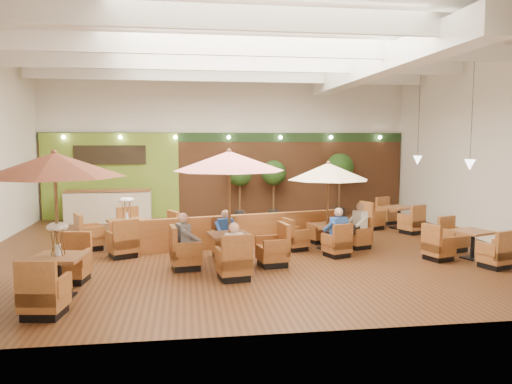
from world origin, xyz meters
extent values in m
plane|color=#381E0F|center=(0.00, 0.00, 0.00)|extent=(14.00, 14.00, 0.00)
cube|color=silver|center=(0.00, 6.00, 2.75)|extent=(14.00, 0.04, 5.50)
cube|color=silver|center=(0.00, -6.00, 2.75)|extent=(14.00, 0.04, 5.50)
cube|color=silver|center=(7.00, 0.00, 2.75)|extent=(0.04, 12.00, 5.50)
cube|color=white|center=(0.00, 0.00, 5.50)|extent=(14.00, 12.00, 0.04)
cube|color=brown|center=(0.00, 5.94, 1.60)|extent=(13.90, 0.10, 3.20)
cube|color=#1E3819|center=(0.00, 5.93, 3.05)|extent=(13.90, 0.12, 0.35)
cube|color=olive|center=(-4.40, 5.88, 1.60)|extent=(5.00, 0.08, 3.20)
cube|color=black|center=(-4.40, 5.80, 2.40)|extent=(2.60, 0.08, 0.70)
cube|color=white|center=(3.50, 0.00, 4.95)|extent=(0.60, 11.00, 0.60)
cube|color=white|center=(0.00, -4.00, 5.15)|extent=(13.60, 0.12, 0.45)
cube|color=white|center=(0.00, -1.30, 5.15)|extent=(13.60, 0.12, 0.45)
cube|color=white|center=(0.00, 1.30, 5.15)|extent=(13.60, 0.12, 0.45)
cube|color=white|center=(0.00, 4.00, 5.15)|extent=(13.60, 0.12, 0.45)
cylinder|color=black|center=(5.80, -1.00, 3.90)|extent=(0.01, 0.01, 3.20)
cone|color=white|center=(5.80, -1.00, 2.30)|extent=(0.28, 0.28, 0.28)
cylinder|color=black|center=(5.80, 2.00, 3.90)|extent=(0.01, 0.01, 3.20)
cone|color=white|center=(5.80, 2.00, 2.30)|extent=(0.28, 0.28, 0.28)
sphere|color=#FFEAC6|center=(-6.00, 5.70, 3.05)|extent=(0.14, 0.14, 0.14)
sphere|color=#FFEAC6|center=(-4.00, 5.70, 3.05)|extent=(0.14, 0.14, 0.14)
sphere|color=#FFEAC6|center=(-2.00, 5.70, 3.05)|extent=(0.14, 0.14, 0.14)
sphere|color=#FFEAC6|center=(0.00, 5.70, 3.05)|extent=(0.14, 0.14, 0.14)
sphere|color=#FFEAC6|center=(2.00, 5.70, 3.05)|extent=(0.14, 0.14, 0.14)
sphere|color=#FFEAC6|center=(4.00, 5.70, 3.05)|extent=(0.14, 0.14, 0.14)
sphere|color=#FFEAC6|center=(6.00, 5.70, 3.05)|extent=(0.14, 0.14, 0.14)
cube|color=beige|center=(-4.40, 5.10, 0.55)|extent=(3.00, 0.70, 1.10)
cube|color=brown|center=(-4.40, 5.10, 1.15)|extent=(3.00, 0.75, 0.06)
cube|color=brown|center=(-0.39, 0.22, 0.45)|extent=(6.40, 1.53, 0.90)
cube|color=brown|center=(-4.03, -3.69, 0.77)|extent=(1.04, 1.04, 0.06)
cylinder|color=black|center=(-4.03, -3.69, 0.40)|extent=(0.11, 0.11, 0.71)
cube|color=black|center=(-4.03, -3.69, 0.02)|extent=(0.55, 0.55, 0.04)
cube|color=brown|center=(-4.03, -4.71, 0.32)|extent=(0.76, 0.76, 0.34)
cube|color=brown|center=(-3.99, -4.99, 0.64)|extent=(0.67, 0.20, 0.75)
cube|color=brown|center=(-4.33, -4.67, 0.54)|extent=(0.17, 0.60, 0.30)
cube|color=brown|center=(-3.72, -4.76, 0.54)|extent=(0.17, 0.60, 0.30)
cube|color=black|center=(-4.03, -4.71, 0.08)|extent=(0.67, 0.67, 0.15)
cube|color=brown|center=(-4.03, -2.67, 0.32)|extent=(0.76, 0.76, 0.34)
cube|color=brown|center=(-4.07, -2.40, 0.64)|extent=(0.67, 0.20, 0.75)
cube|color=brown|center=(-3.72, -2.72, 0.54)|extent=(0.17, 0.60, 0.30)
cube|color=brown|center=(-4.33, -2.63, 0.54)|extent=(0.17, 0.60, 0.30)
cube|color=black|center=(-4.03, -2.67, 0.08)|extent=(0.67, 0.67, 0.15)
cylinder|color=brown|center=(-4.03, -3.69, 1.34)|extent=(0.06, 0.06, 2.69)
cone|color=#5B2A1A|center=(-4.03, -3.69, 2.51)|extent=(2.58, 2.58, 0.45)
sphere|color=brown|center=(-4.03, -3.69, 2.74)|extent=(0.10, 0.10, 0.10)
cylinder|color=silver|center=(-4.03, -3.69, 0.92)|extent=(0.10, 0.10, 0.22)
cube|color=brown|center=(-0.67, -1.93, 0.77)|extent=(1.03, 1.03, 0.06)
cylinder|color=black|center=(-0.67, -1.93, 0.39)|extent=(0.11, 0.11, 0.70)
cube|color=black|center=(-0.67, -1.93, 0.02)|extent=(0.55, 0.55, 0.04)
cube|color=brown|center=(-0.67, -2.94, 0.32)|extent=(0.75, 0.75, 0.34)
cube|color=brown|center=(-0.71, -3.21, 0.64)|extent=(0.67, 0.21, 0.74)
cube|color=brown|center=(-0.97, -2.99, 0.53)|extent=(0.18, 0.59, 0.30)
cube|color=brown|center=(-0.36, -2.89, 0.53)|extent=(0.18, 0.59, 0.30)
cube|color=black|center=(-0.67, -2.94, 0.07)|extent=(0.67, 0.67, 0.15)
cube|color=brown|center=(-0.67, -0.92, 0.32)|extent=(0.75, 0.75, 0.34)
cube|color=brown|center=(-0.62, -0.65, 0.64)|extent=(0.67, 0.21, 0.74)
cube|color=brown|center=(-0.36, -0.87, 0.53)|extent=(0.18, 0.59, 0.30)
cube|color=brown|center=(-0.97, -0.97, 0.53)|extent=(0.18, 0.59, 0.30)
cube|color=black|center=(-0.67, -0.92, 0.07)|extent=(0.67, 0.67, 0.15)
cube|color=brown|center=(-1.68, -1.93, 0.32)|extent=(0.75, 0.75, 0.34)
cube|color=brown|center=(-1.40, -1.97, 0.64)|extent=(0.21, 0.67, 0.74)
cube|color=brown|center=(-1.72, -1.62, 0.53)|extent=(0.59, 0.18, 0.30)
cube|color=brown|center=(-1.63, -2.23, 0.53)|extent=(0.59, 0.18, 0.30)
cube|color=black|center=(-1.68, -1.93, 0.07)|extent=(0.67, 0.67, 0.15)
cube|color=brown|center=(0.35, -1.93, 0.32)|extent=(0.75, 0.75, 0.34)
cube|color=brown|center=(0.07, -1.89, 0.64)|extent=(0.21, 0.67, 0.74)
cube|color=brown|center=(0.39, -2.23, 0.53)|extent=(0.59, 0.18, 0.30)
cube|color=brown|center=(0.30, -1.62, 0.53)|extent=(0.59, 0.18, 0.30)
cube|color=black|center=(0.35, -1.93, 0.07)|extent=(0.67, 0.67, 0.15)
cylinder|color=brown|center=(-0.67, -1.93, 1.33)|extent=(0.06, 0.06, 2.66)
cone|color=#F77777|center=(-0.67, -1.93, 2.48)|extent=(2.55, 2.55, 0.45)
sphere|color=brown|center=(-0.67, -1.93, 2.71)|extent=(0.10, 0.10, 0.10)
cube|color=brown|center=(2.13, -0.36, 0.66)|extent=(1.00, 1.00, 0.06)
cylinder|color=black|center=(2.13, -0.36, 0.34)|extent=(0.09, 0.09, 0.61)
cube|color=black|center=(2.13, -0.36, 0.02)|extent=(0.53, 0.53, 0.04)
cube|color=brown|center=(2.13, -1.23, 0.28)|extent=(0.73, 0.73, 0.29)
cube|color=brown|center=(2.05, -1.45, 0.55)|extent=(0.57, 0.28, 0.64)
cube|color=brown|center=(1.87, -1.32, 0.46)|extent=(0.24, 0.50, 0.26)
cube|color=brown|center=(2.38, -1.14, 0.46)|extent=(0.24, 0.50, 0.26)
cube|color=black|center=(2.13, -1.23, 0.06)|extent=(0.64, 0.64, 0.13)
cube|color=brown|center=(2.13, 0.52, 0.28)|extent=(0.73, 0.73, 0.29)
cube|color=brown|center=(2.21, 0.74, 0.55)|extent=(0.57, 0.28, 0.64)
cube|color=brown|center=(2.38, 0.61, 0.46)|extent=(0.24, 0.50, 0.26)
cube|color=brown|center=(1.87, 0.43, 0.46)|extent=(0.24, 0.50, 0.26)
cube|color=black|center=(2.13, 0.52, 0.06)|extent=(0.64, 0.64, 0.13)
cube|color=brown|center=(1.25, -0.36, 0.28)|extent=(0.73, 0.73, 0.29)
cube|color=brown|center=(1.48, -0.44, 0.55)|extent=(0.28, 0.57, 0.64)
cube|color=brown|center=(1.16, -0.10, 0.46)|extent=(0.50, 0.24, 0.26)
cube|color=brown|center=(1.34, -0.61, 0.46)|extent=(0.50, 0.24, 0.26)
cube|color=black|center=(1.25, -0.36, 0.06)|extent=(0.64, 0.64, 0.13)
cube|color=brown|center=(3.00, -0.36, 0.28)|extent=(0.73, 0.73, 0.29)
cube|color=brown|center=(2.77, -0.28, 0.55)|extent=(0.28, 0.57, 0.64)
cube|color=brown|center=(3.09, -0.61, 0.46)|extent=(0.50, 0.24, 0.26)
cube|color=brown|center=(2.91, -0.10, 0.46)|extent=(0.50, 0.24, 0.26)
cube|color=black|center=(3.00, -0.36, 0.06)|extent=(0.64, 0.64, 0.13)
cylinder|color=brown|center=(2.13, -0.36, 1.15)|extent=(0.06, 0.06, 2.30)
cone|color=beige|center=(2.13, -0.36, 2.12)|extent=(2.21, 2.21, 0.45)
sphere|color=brown|center=(2.13, -0.36, 2.35)|extent=(0.10, 0.10, 0.10)
cube|color=brown|center=(-3.24, 0.48, 0.75)|extent=(1.18, 1.18, 0.06)
cylinder|color=black|center=(-3.24, 0.48, 0.39)|extent=(0.10, 0.10, 0.69)
cube|color=black|center=(-3.24, 0.48, 0.02)|extent=(0.63, 0.63, 0.04)
cube|color=brown|center=(-3.24, -0.52, 0.31)|extent=(0.86, 0.86, 0.34)
cube|color=brown|center=(-3.36, -0.77, 0.63)|extent=(0.63, 0.37, 0.73)
cube|color=brown|center=(-3.52, -0.65, 0.52)|extent=(0.32, 0.56, 0.29)
cube|color=brown|center=(-2.97, -0.39, 0.52)|extent=(0.32, 0.56, 0.29)
cube|color=black|center=(-3.24, -0.52, 0.07)|extent=(0.76, 0.76, 0.15)
cube|color=brown|center=(-3.24, 1.47, 0.31)|extent=(0.86, 0.86, 0.34)
cube|color=brown|center=(-3.13, 1.72, 0.63)|extent=(0.63, 0.37, 0.73)
cube|color=brown|center=(-2.97, 1.60, 0.52)|extent=(0.32, 0.56, 0.29)
cube|color=brown|center=(-3.52, 1.34, 0.52)|extent=(0.32, 0.56, 0.29)
cube|color=black|center=(-3.24, 1.47, 0.07)|extent=(0.76, 0.76, 0.15)
cube|color=brown|center=(-4.24, 0.48, 0.31)|extent=(0.86, 0.86, 0.34)
cube|color=brown|center=(-3.99, 0.36, 0.63)|extent=(0.37, 0.63, 0.73)
cube|color=brown|center=(-4.37, 0.75, 0.52)|extent=(0.56, 0.32, 0.29)
cube|color=brown|center=(-4.11, 0.20, 0.52)|extent=(0.56, 0.32, 0.29)
cube|color=black|center=(-4.24, 0.48, 0.07)|extent=(0.76, 0.76, 0.15)
cube|color=brown|center=(-2.25, 0.48, 0.31)|extent=(0.86, 0.86, 0.34)
cube|color=brown|center=(-2.50, 0.59, 0.63)|extent=(0.37, 0.63, 0.73)
cube|color=brown|center=(-2.12, 0.20, 0.52)|extent=(0.56, 0.32, 0.29)
cube|color=brown|center=(-2.38, 0.75, 0.52)|extent=(0.56, 0.32, 0.29)
cube|color=black|center=(-2.25, 0.48, 0.07)|extent=(0.76, 0.76, 0.15)
cylinder|color=silver|center=(-3.24, 0.48, 0.90)|extent=(0.10, 0.10, 0.22)
cube|color=brown|center=(5.40, -1.94, 0.69)|extent=(1.03, 1.03, 0.06)
cylinder|color=black|center=(5.40, -1.94, 0.35)|extent=(0.10, 0.10, 0.63)
cube|color=black|center=(5.40, -1.94, 0.02)|extent=(0.54, 0.54, 0.04)
cube|color=brown|center=(5.40, -2.84, 0.29)|extent=(0.75, 0.75, 0.31)
cube|color=brown|center=(5.32, -3.08, 0.57)|extent=(0.59, 0.28, 0.67)
cube|color=brown|center=(5.14, -2.93, 0.48)|extent=(0.24, 0.52, 0.27)
cube|color=brown|center=(5.66, -2.75, 0.48)|extent=(0.24, 0.52, 0.27)
cube|color=black|center=(5.40, -2.84, 0.07)|extent=(0.67, 0.67, 0.13)
cube|color=brown|center=(5.40, -1.03, 0.29)|extent=(0.75, 0.75, 0.31)
cube|color=brown|center=(5.48, -0.80, 0.57)|extent=(0.59, 0.28, 0.67)
cube|color=brown|center=(5.66, -0.94, 0.48)|extent=(0.24, 0.52, 0.27)
cube|color=brown|center=(5.14, -1.12, 0.48)|extent=(0.24, 0.52, 0.27)
cube|color=black|center=(5.40, -1.03, 0.07)|extent=(0.67, 0.67, 0.13)
cube|color=brown|center=(4.49, -1.94, 0.29)|extent=(0.75, 0.75, 0.31)
cube|color=brown|center=(4.73, -2.02, 0.57)|extent=(0.28, 0.59, 0.67)
cube|color=brown|center=(4.40, -1.67, 0.48)|extent=(0.52, 0.24, 0.27)
cube|color=brown|center=(4.58, -2.20, 0.48)|extent=(0.52, 0.24, 0.27)
cube|color=black|center=(4.49, -1.94, 0.07)|extent=(0.67, 0.67, 0.13)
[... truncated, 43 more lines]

